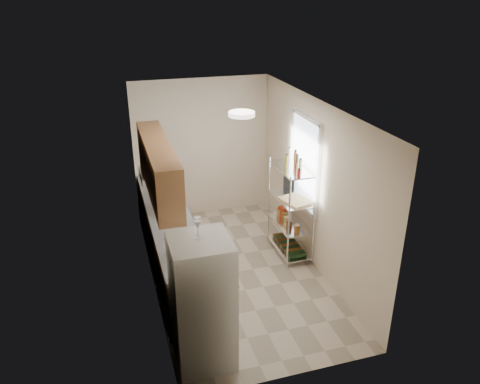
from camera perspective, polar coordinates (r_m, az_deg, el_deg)
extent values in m
cube|color=beige|center=(7.35, -0.52, -9.75)|extent=(2.50, 4.40, 0.01)
cube|color=silver|center=(6.29, -0.61, 10.46)|extent=(2.50, 4.40, 0.01)
cube|color=#EDDFC5|center=(8.71, -4.65, 5.29)|extent=(2.50, 0.01, 2.60)
cube|color=#EDDFC5|center=(4.90, 6.80, -10.65)|extent=(2.50, 0.01, 2.60)
cube|color=#EDDFC5|center=(6.51, -11.23, -1.74)|extent=(0.01, 4.40, 2.60)
cube|color=#EDDFC5|center=(7.14, 9.15, 0.76)|extent=(0.01, 4.40, 2.60)
cube|color=#B77D4E|center=(7.33, -8.47, -6.14)|extent=(0.60, 3.48, 0.86)
cube|color=gray|center=(7.12, -8.57, -2.99)|extent=(0.63, 3.51, 0.04)
cube|color=#B7BABC|center=(6.13, -7.23, -7.70)|extent=(0.52, 0.44, 0.04)
cube|color=#B7BABC|center=(8.55, -8.07, -1.32)|extent=(0.01, 0.55, 0.72)
cube|color=#B77D4E|center=(6.42, -9.92, 2.95)|extent=(0.33, 2.20, 0.72)
cube|color=#B7BABC|center=(7.32, -10.10, 2.06)|extent=(0.50, 0.60, 0.12)
cube|color=white|center=(7.33, 7.90, 3.57)|extent=(0.06, 1.00, 1.46)
cube|color=silver|center=(7.82, 5.98, -6.72)|extent=(0.45, 0.90, 0.02)
cube|color=silver|center=(7.61, 6.12, -3.80)|extent=(0.45, 0.90, 0.02)
cube|color=silver|center=(7.41, 6.27, -0.71)|extent=(0.45, 0.90, 0.02)
cube|color=silver|center=(7.22, 6.45, 2.90)|extent=(0.45, 0.90, 0.02)
cylinder|color=silver|center=(7.07, 5.96, -3.99)|extent=(0.02, 0.02, 1.55)
cylinder|color=silver|center=(7.80, 3.52, -1.13)|extent=(0.02, 0.02, 1.55)
cylinder|color=silver|center=(7.23, 9.09, -3.51)|extent=(0.02, 0.02, 1.55)
cylinder|color=silver|center=(7.95, 6.41, -0.75)|extent=(0.02, 0.02, 1.55)
cylinder|color=white|center=(6.02, 0.20, 9.50)|extent=(0.34, 0.34, 0.05)
cube|color=silver|center=(5.41, -4.63, -13.29)|extent=(0.66, 0.66, 1.61)
cylinder|color=silver|center=(7.20, -8.90, -1.49)|extent=(0.28, 0.28, 0.23)
cylinder|color=black|center=(7.38, -9.66, -1.72)|extent=(0.27, 0.27, 0.04)
cylinder|color=black|center=(7.86, -9.83, -0.05)|extent=(0.27, 0.27, 0.05)
cube|color=tan|center=(7.26, 6.83, -1.04)|extent=(0.47, 0.55, 0.03)
cube|color=black|center=(7.66, 5.97, 1.41)|extent=(0.24, 0.29, 0.29)
cube|color=#A52F14|center=(7.77, 5.22, -2.39)|extent=(0.13, 0.16, 0.16)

